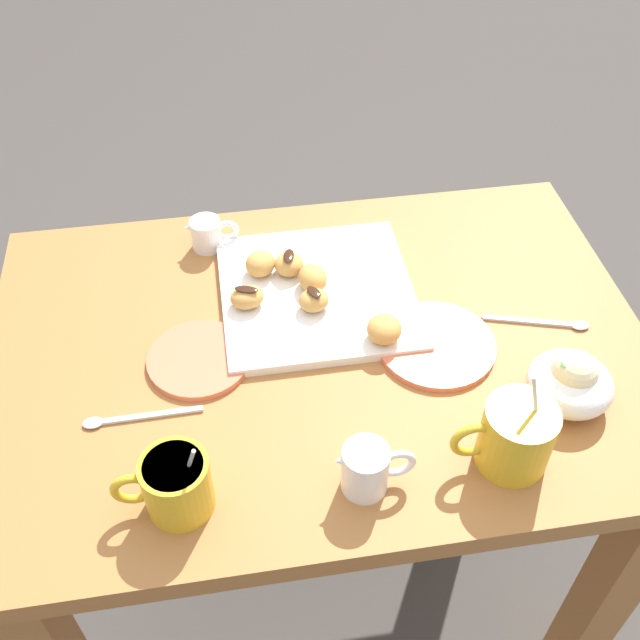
# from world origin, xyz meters

# --- Properties ---
(ground_plane) EXTENTS (8.00, 8.00, 0.00)m
(ground_plane) POSITION_xyz_m (0.00, 0.00, 0.00)
(ground_plane) COLOR #423D38
(dining_table) EXTENTS (1.00, 0.69, 0.71)m
(dining_table) POSITION_xyz_m (0.00, 0.00, 0.57)
(dining_table) COLOR #A36633
(dining_table) RESTS_ON ground_plane
(pastry_plate_square) EXTENTS (0.30, 0.30, 0.02)m
(pastry_plate_square) POSITION_xyz_m (-0.01, -0.10, 0.72)
(pastry_plate_square) COLOR white
(pastry_plate_square) RESTS_ON dining_table
(coffee_mug_mustard_left) EXTENTS (0.13, 0.09, 0.15)m
(coffee_mug_mustard_left) POSITION_xyz_m (-0.21, 0.24, 0.77)
(coffee_mug_mustard_left) COLOR gold
(coffee_mug_mustard_left) RESTS_ON dining_table
(coffee_mug_mustard_right) EXTENTS (0.12, 0.08, 0.13)m
(coffee_mug_mustard_right) POSITION_xyz_m (0.22, 0.24, 0.76)
(coffee_mug_mustard_right) COLOR gold
(coffee_mug_mustard_right) RESTS_ON dining_table
(cream_pitcher_white) EXTENTS (0.10, 0.06, 0.07)m
(cream_pitcher_white) POSITION_xyz_m (-0.02, 0.25, 0.75)
(cream_pitcher_white) COLOR white
(cream_pitcher_white) RESTS_ON dining_table
(ice_cream_bowl) EXTENTS (0.12, 0.12, 0.09)m
(ice_cream_bowl) POSITION_xyz_m (-0.32, 0.16, 0.75)
(ice_cream_bowl) COLOR white
(ice_cream_bowl) RESTS_ON dining_table
(chocolate_sauce_pitcher) EXTENTS (0.09, 0.05, 0.06)m
(chocolate_sauce_pitcher) POSITION_xyz_m (0.15, -0.26, 0.75)
(chocolate_sauce_pitcher) COLOR white
(chocolate_sauce_pitcher) RESTS_ON dining_table
(saucer_coral_left) EXTENTS (0.15, 0.15, 0.01)m
(saucer_coral_left) POSITION_xyz_m (0.18, 0.01, 0.72)
(saucer_coral_left) COLOR #E5704C
(saucer_coral_left) RESTS_ON dining_table
(saucer_coral_right) EXTENTS (0.18, 0.18, 0.01)m
(saucer_coral_right) POSITION_xyz_m (-0.17, 0.03, 0.72)
(saucer_coral_right) COLOR #E5704C
(saucer_coral_right) RESTS_ON dining_table
(loose_spoon_near_saucer) EXTENTS (0.16, 0.06, 0.01)m
(loose_spoon_near_saucer) POSITION_xyz_m (-0.36, 0.01, 0.72)
(loose_spoon_near_saucer) COLOR silver
(loose_spoon_near_saucer) RESTS_ON dining_table
(loose_spoon_by_plate) EXTENTS (0.16, 0.02, 0.01)m
(loose_spoon_by_plate) POSITION_xyz_m (0.28, 0.10, 0.72)
(loose_spoon_by_plate) COLOR silver
(loose_spoon_by_plate) RESTS_ON dining_table
(beignet_0) EXTENTS (0.07, 0.07, 0.04)m
(beignet_0) POSITION_xyz_m (-0.09, 0.02, 0.75)
(beignet_0) COLOR #D19347
(beignet_0) RESTS_ON pastry_plate_square
(beignet_1) EXTENTS (0.06, 0.06, 0.03)m
(beignet_1) POSITION_xyz_m (0.00, -0.06, 0.75)
(beignet_1) COLOR #D19347
(beignet_1) RESTS_ON pastry_plate_square
(chocolate_drizzle_1) EXTENTS (0.03, 0.03, 0.00)m
(chocolate_drizzle_1) POSITION_xyz_m (0.00, -0.06, 0.76)
(chocolate_drizzle_1) COLOR #381E11
(chocolate_drizzle_1) RESTS_ON beignet_1
(beignet_2) EXTENTS (0.07, 0.07, 0.04)m
(beignet_2) POSITION_xyz_m (0.07, -0.16, 0.75)
(beignet_2) COLOR #D19347
(beignet_2) RESTS_ON pastry_plate_square
(beignet_3) EXTENTS (0.05, 0.06, 0.04)m
(beignet_3) POSITION_xyz_m (-0.01, -0.11, 0.75)
(beignet_3) COLOR #D19347
(beignet_3) RESTS_ON pastry_plate_square
(beignet_4) EXTENTS (0.07, 0.07, 0.03)m
(beignet_4) POSITION_xyz_m (0.03, -0.15, 0.75)
(beignet_4) COLOR #D19347
(beignet_4) RESTS_ON pastry_plate_square
(chocolate_drizzle_4) EXTENTS (0.02, 0.04, 0.00)m
(chocolate_drizzle_4) POSITION_xyz_m (0.03, -0.15, 0.77)
(chocolate_drizzle_4) COLOR #381E11
(chocolate_drizzle_4) RESTS_ON beignet_4
(beignet_5) EXTENTS (0.06, 0.05, 0.03)m
(beignet_5) POSITION_xyz_m (0.10, -0.09, 0.75)
(beignet_5) COLOR #D19347
(beignet_5) RESTS_ON pastry_plate_square
(chocolate_drizzle_5) EXTENTS (0.04, 0.03, 0.00)m
(chocolate_drizzle_5) POSITION_xyz_m (0.10, -0.09, 0.76)
(chocolate_drizzle_5) COLOR #381E11
(chocolate_drizzle_5) RESTS_ON beignet_5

